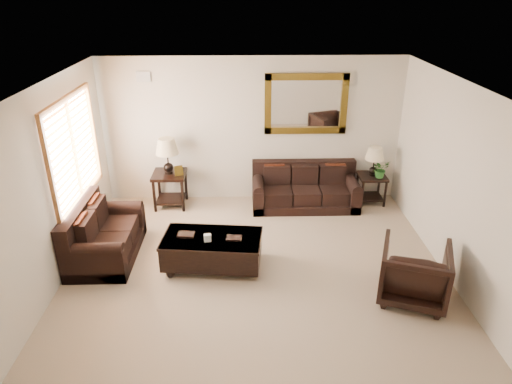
{
  "coord_description": "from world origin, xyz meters",
  "views": [
    {
      "loc": [
        -0.15,
        -5.63,
        3.88
      ],
      "look_at": [
        0.02,
        0.6,
        0.98
      ],
      "focal_mm": 32.0,
      "sensor_mm": 36.0,
      "label": 1
    }
  ],
  "objects_px": {
    "coffee_table": "(212,248)",
    "armchair": "(415,270)",
    "end_table_right": "(373,167)",
    "loveseat": "(102,238)",
    "sofa": "(305,191)",
    "end_table_left": "(168,163)"
  },
  "relations": [
    {
      "from": "coffee_table",
      "to": "armchair",
      "type": "xyz_separation_m",
      "value": [
        2.7,
        -0.83,
        0.13
      ]
    },
    {
      "from": "end_table_right",
      "to": "coffee_table",
      "type": "xyz_separation_m",
      "value": [
        -2.89,
        -2.09,
        -0.42
      ]
    },
    {
      "from": "armchair",
      "to": "loveseat",
      "type": "bearing_deg",
      "value": 5.3
    },
    {
      "from": "sofa",
      "to": "end_table_right",
      "type": "xyz_separation_m",
      "value": [
        1.28,
        0.1,
        0.44
      ]
    },
    {
      "from": "end_table_right",
      "to": "coffee_table",
      "type": "relative_size",
      "value": 0.74
    },
    {
      "from": "loveseat",
      "to": "armchair",
      "type": "distance_m",
      "value": 4.54
    },
    {
      "from": "end_table_right",
      "to": "loveseat",
      "type": "bearing_deg",
      "value": -158.91
    },
    {
      "from": "sofa",
      "to": "loveseat",
      "type": "height_order",
      "value": "loveseat"
    },
    {
      "from": "loveseat",
      "to": "sofa",
      "type": "bearing_deg",
      "value": -63.15
    },
    {
      "from": "sofa",
      "to": "coffee_table",
      "type": "distance_m",
      "value": 2.56
    },
    {
      "from": "armchair",
      "to": "end_table_left",
      "type": "bearing_deg",
      "value": -18.59
    },
    {
      "from": "coffee_table",
      "to": "end_table_right",
      "type": "bearing_deg",
      "value": 41.91
    },
    {
      "from": "end_table_right",
      "to": "armchair",
      "type": "distance_m",
      "value": 2.94
    },
    {
      "from": "sofa",
      "to": "coffee_table",
      "type": "relative_size",
      "value": 1.3
    },
    {
      "from": "loveseat",
      "to": "end_table_left",
      "type": "bearing_deg",
      "value": -24.78
    },
    {
      "from": "coffee_table",
      "to": "sofa",
      "type": "bearing_deg",
      "value": 57.13
    },
    {
      "from": "sofa",
      "to": "armchair",
      "type": "distance_m",
      "value": 3.03
    },
    {
      "from": "loveseat",
      "to": "coffee_table",
      "type": "distance_m",
      "value": 1.73
    },
    {
      "from": "coffee_table",
      "to": "armchair",
      "type": "bearing_deg",
      "value": -11.02
    },
    {
      "from": "loveseat",
      "to": "end_table_right",
      "type": "distance_m",
      "value": 4.93
    },
    {
      "from": "sofa",
      "to": "loveseat",
      "type": "bearing_deg",
      "value": -153.15
    },
    {
      "from": "armchair",
      "to": "coffee_table",
      "type": "bearing_deg",
      "value": 2.92
    }
  ]
}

